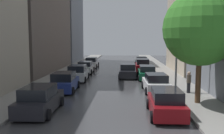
# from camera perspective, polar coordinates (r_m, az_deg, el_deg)

# --- Properties ---
(ground_plane) EXTENTS (28.00, 72.00, 0.04)m
(ground_plane) POSITION_cam_1_polar(r_m,az_deg,el_deg) (32.77, 0.65, -1.45)
(ground_plane) COLOR #38383B
(sidewalk_left) EXTENTS (3.00, 72.00, 0.15)m
(sidewalk_left) POSITION_cam_1_polar(r_m,az_deg,el_deg) (33.66, -10.48, -1.19)
(sidewalk_left) COLOR gray
(sidewalk_left) RESTS_ON ground
(sidewalk_right) EXTENTS (3.00, 72.00, 0.15)m
(sidewalk_right) POSITION_cam_1_polar(r_m,az_deg,el_deg) (33.14, 11.96, -1.34)
(sidewalk_right) COLOR gray
(sidewalk_right) RESTS_ON ground
(building_left_mid) EXTENTS (6.00, 17.70, 15.88)m
(building_left_mid) POSITION_cam_1_polar(r_m,az_deg,el_deg) (35.83, -17.51, 11.69)
(building_left_mid) COLOR #564C47
(building_left_mid) RESTS_ON ground
(parked_car_left_nearest) EXTENTS (2.12, 4.53, 1.67)m
(parked_car_left_nearest) POSITION_cam_1_polar(r_m,az_deg,el_deg) (15.82, -16.23, -7.27)
(parked_car_left_nearest) COLOR black
(parked_car_left_nearest) RESTS_ON ground
(parked_car_left_second) EXTENTS (2.25, 4.30, 1.65)m
(parked_car_left_second) POSITION_cam_1_polar(r_m,az_deg,el_deg) (21.74, -10.88, -3.46)
(parked_car_left_second) COLOR navy
(parked_car_left_second) RESTS_ON ground
(parked_car_left_third) EXTENTS (2.24, 4.60, 1.68)m
(parked_car_left_third) POSITION_cam_1_polar(r_m,az_deg,el_deg) (27.20, -7.84, -1.41)
(parked_car_left_third) COLOR #B2B7BF
(parked_car_left_third) RESTS_ON ground
(parked_car_left_fourth) EXTENTS (2.06, 4.11, 1.54)m
(parked_car_left_fourth) POSITION_cam_1_polar(r_m,az_deg,el_deg) (33.06, -6.09, -0.11)
(parked_car_left_fourth) COLOR #B2B7BF
(parked_car_left_fourth) RESTS_ON ground
(parked_car_left_fifth) EXTENTS (2.00, 4.26, 1.58)m
(parked_car_left_fifth) POSITION_cam_1_polar(r_m,az_deg,el_deg) (39.70, -4.67, 1.01)
(parked_car_left_fifth) COLOR silver
(parked_car_left_fifth) RESTS_ON ground
(parked_car_right_nearest) EXTENTS (2.07, 4.14, 1.58)m
(parked_car_right_nearest) POSITION_cam_1_polar(r_m,az_deg,el_deg) (14.97, 12.26, -8.09)
(parked_car_right_nearest) COLOR maroon
(parked_car_right_nearest) RESTS_ON ground
(parked_car_right_second) EXTENTS (2.23, 4.21, 1.55)m
(parked_car_right_second) POSITION_cam_1_polar(r_m,az_deg,el_deg) (21.52, 9.99, -3.65)
(parked_car_right_second) COLOR silver
(parked_car_right_second) RESTS_ON ground
(parked_car_right_third) EXTENTS (2.05, 4.65, 1.55)m
(parked_car_right_third) POSITION_cam_1_polar(r_m,az_deg,el_deg) (27.97, 7.94, -1.31)
(parked_car_right_third) COLOR #0C4C2D
(parked_car_right_third) RESTS_ON ground
(parked_car_right_fourth) EXTENTS (2.20, 4.76, 1.79)m
(parked_car_right_fourth) POSITION_cam_1_polar(r_m,az_deg,el_deg) (34.29, 7.01, 0.28)
(parked_car_right_fourth) COLOR maroon
(parked_car_right_fourth) RESTS_ON ground
(parked_car_right_fifth) EXTENTS (2.04, 4.52, 1.65)m
(parked_car_right_fifth) POSITION_cam_1_polar(r_m,az_deg,el_deg) (40.42, 6.70, 1.13)
(parked_car_right_fifth) COLOR #474C51
(parked_car_right_fifth) RESTS_ON ground
(car_midroad) EXTENTS (2.12, 4.71, 1.63)m
(car_midroad) POSITION_cam_1_polar(r_m,az_deg,el_deg) (29.15, 3.63, -0.89)
(car_midroad) COLOR black
(car_midroad) RESTS_ON ground
(pedestrian_foreground) EXTENTS (0.36, 0.36, 1.73)m
(pedestrian_foreground) POSITION_cam_1_polar(r_m,az_deg,el_deg) (20.92, 17.16, -3.23)
(pedestrian_foreground) COLOR black
(pedestrian_foreground) RESTS_ON sidewalk_right
(street_tree_right) EXTENTS (4.95, 4.95, 7.47)m
(street_tree_right) POSITION_cam_1_polar(r_m,az_deg,el_deg) (17.59, 19.53, 8.25)
(street_tree_right) COLOR #513823
(street_tree_right) RESTS_ON sidewalk_right
(lamp_post_right) EXTENTS (0.60, 0.28, 6.81)m
(lamp_post_right) POSITION_cam_1_polar(r_m,az_deg,el_deg) (21.11, 14.60, 5.19)
(lamp_post_right) COLOR #595B60
(lamp_post_right) RESTS_ON sidewalk_right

